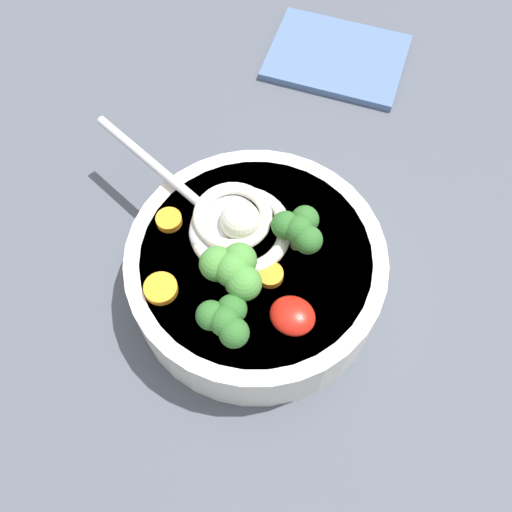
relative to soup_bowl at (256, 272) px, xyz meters
The scene contains 12 objects.
table_slab 6.22cm from the soup_bowl, 35.24° to the left, with size 133.24×133.24×4.19cm, color #474C56.
soup_bowl is the anchor object (origin of this frame).
noodle_pile 4.67cm from the soup_bowl, 31.30° to the right, with size 8.85×8.68×3.56cm.
soup_spoon 6.17cm from the soup_bowl, 15.74° to the right, with size 17.48×7.94×1.60cm.
chili_sauce_dollop 6.89cm from the soup_bowl, 144.62° to the left, with size 3.38×3.04×1.52cm, color #B2190F.
broccoli_floret_left 8.12cm from the soup_bowl, 98.71° to the left, with size 4.23×3.64×3.35cm.
broccoli_floret_beside_noodles 6.06cm from the soup_bowl, 83.73° to the left, with size 5.10×4.39×4.03cm.
broccoli_floret_front 6.04cm from the soup_bowl, 131.89° to the right, with size 4.29×3.69×3.39cm.
carrot_slice_extra_a 3.80cm from the soup_bowl, 148.69° to the left, with size 2.01×2.01×0.71cm, color orange.
carrot_slice_right 8.31cm from the soup_bowl, 50.27° to the left, with size 2.54×2.54×0.66cm, color orange.
carrot_slice_beside_chili 8.20cm from the soup_bowl, ahead, with size 2.06×2.06×0.67cm, color orange.
folded_napkin 28.39cm from the soup_bowl, 79.85° to the right, with size 14.20×10.73×0.80cm, color #4C6693.
Camera 1 is at (-12.63, 16.28, 49.86)cm, focal length 40.71 mm.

